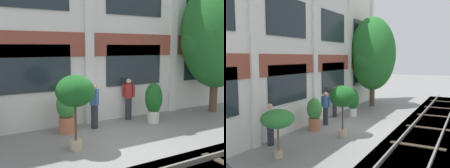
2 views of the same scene
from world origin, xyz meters
TOP-DOWN VIEW (x-y plane):
  - ground_plane at (0.00, 0.00)m, footprint 80.00×80.00m
  - apartment_facade at (0.00, 2.68)m, footprint 17.25×0.64m
  - broadleaf_tree at (5.85, 1.37)m, footprint 3.31×3.16m
  - potted_plant_ribbed_drum at (2.26, 1.24)m, footprint 0.69×0.69m
  - potted_plant_tall_urn at (-1.48, 0.07)m, footprint 1.13×1.13m
  - potted_plant_fluted_column at (-1.21, 1.68)m, footprint 0.70×0.70m
  - resident_watching_tracks at (1.62, 2.10)m, footprint 0.41×0.39m
  - resident_near_plants at (-0.12, 1.70)m, footprint 0.34×0.53m

SIDE VIEW (x-z plane):
  - ground_plane at x=0.00m, z-range 0.00..0.00m
  - potted_plant_fluted_column at x=-1.21m, z-range 0.06..1.58m
  - potted_plant_ribbed_drum at x=2.26m, z-range 0.08..1.69m
  - resident_near_plants at x=-0.12m, z-range 0.06..1.75m
  - resident_watching_tracks at x=1.62m, z-range 0.07..1.79m
  - potted_plant_tall_urn at x=-1.48m, z-range 0.59..2.80m
  - broadleaf_tree at x=5.85m, z-range 0.47..6.64m
  - apartment_facade at x=0.00m, z-range -0.03..8.72m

